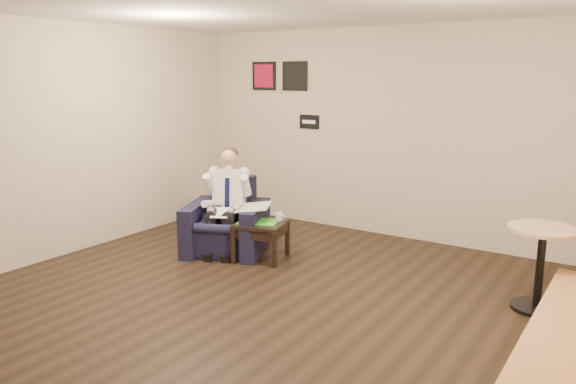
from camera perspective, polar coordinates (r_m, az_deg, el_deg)
The scene contains 15 objects.
ground at distance 5.42m, azimuth -2.71°, elevation -11.83°, with size 6.00×6.00×0.00m, color black.
wall_back at distance 7.63m, azimuth 10.64°, elevation 5.83°, with size 6.00×0.02×2.80m, color beige.
wall_left at distance 7.21m, azimuth -22.56°, elevation 4.78°, with size 0.02×6.00×2.80m, color beige.
seating_sign at distance 8.20m, azimuth 2.17°, elevation 7.14°, with size 0.32×0.02×0.20m, color black.
art_print_left at distance 8.61m, azimuth -2.44°, elevation 11.70°, with size 0.42×0.03×0.42m, color #A01335.
art_print_right at distance 8.30m, azimuth 0.70°, elevation 11.70°, with size 0.42×0.03×0.42m, color black.
armchair at distance 7.00m, azimuth -6.34°, elevation -2.49°, with size 0.93×0.93×0.90m, color black.
seated_man at distance 6.85m, azimuth -6.64°, elevation -1.38°, with size 0.59×0.88×1.23m, color silver, non-canonical shape.
lap_papers at distance 6.77m, azimuth -6.86°, elevation -2.10°, with size 0.21×0.29×0.01m, color white.
newspaper at distance 6.77m, azimuth -3.53°, elevation -1.51°, with size 0.39×0.49×0.01m, color silver.
side_table at distance 6.74m, azimuth -2.74°, elevation -4.94°, with size 0.56×0.56×0.46m, color black.
green_folder at distance 6.67m, azimuth -3.07°, elevation -3.02°, with size 0.46×0.33×0.01m, color #44D62A.
coffee_mug at distance 6.72m, azimuth -0.93°, elevation -2.52°, with size 0.08×0.08×0.10m, color white.
smartphone at distance 6.81m, azimuth -1.88°, elevation -2.71°, with size 0.14×0.07×0.01m, color black.
cafe_table at distance 5.79m, azimuth 24.22°, elevation -7.11°, with size 0.65×0.65×0.80m, color tan.
Camera 1 is at (2.94, -4.00, 2.19)m, focal length 35.00 mm.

